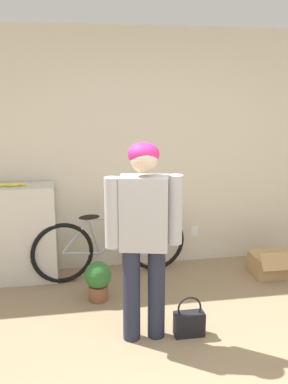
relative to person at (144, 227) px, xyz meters
The scene contains 8 objects.
wall_back 1.62m from the person, 78.46° to the left, with size 8.00×0.07×2.60m.
side_shelf 1.80m from the person, 130.93° to the left, with size 0.89×0.36×1.02m.
person is the anchor object (origin of this frame).
bicycle 1.38m from the person, 96.26° to the left, with size 1.67×0.46×0.72m.
banana 1.71m from the person, 130.67° to the left, with size 0.29×0.08×0.04m.
handbag 0.91m from the person, ahead, with size 0.25×0.12×0.35m.
cardboard_box 2.04m from the person, 31.70° to the left, with size 0.44×0.42×0.30m.
potted_plant 1.06m from the person, 114.07° to the left, with size 0.26×0.26×0.39m.
Camera 1 is at (-0.89, -2.22, 2.03)m, focal length 42.00 mm.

